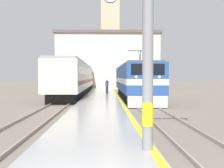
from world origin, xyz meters
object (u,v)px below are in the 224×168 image
at_px(locomotive_train, 134,81).
at_px(catenary_mast, 150,0).
at_px(passenger_train, 85,78).
at_px(person_on_platform, 107,86).
at_px(clock_tower, 110,24).

xyz_separation_m(locomotive_train, catenary_mast, (-1.82, -19.39, 2.38)).
xyz_separation_m(locomotive_train, passenger_train, (-6.44, 20.86, 0.28)).
distance_m(passenger_train, person_on_platform, 18.77).
bearing_deg(catenary_mast, person_on_platform, 92.31).
height_order(locomotive_train, passenger_train, locomotive_train).
distance_m(locomotive_train, person_on_platform, 3.71).
distance_m(locomotive_train, clock_tower, 36.45).
bearing_deg(person_on_platform, passenger_train, 101.49).
xyz_separation_m(person_on_platform, clock_tower, (1.01, 31.75, 12.94)).
relative_size(passenger_train, catenary_mast, 7.12).
relative_size(catenary_mast, person_on_platform, 4.76).
bearing_deg(clock_tower, catenary_mast, -90.14).
relative_size(passenger_train, person_on_platform, 33.88).
relative_size(catenary_mast, clock_tower, 0.29).
bearing_deg(person_on_platform, catenary_mast, -87.69).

